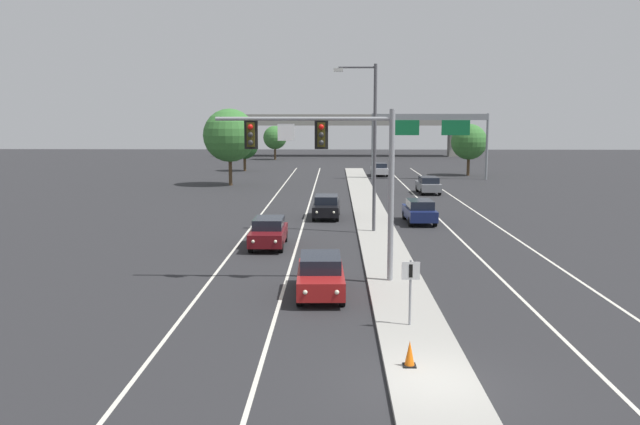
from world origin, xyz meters
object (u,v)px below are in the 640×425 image
(tree_far_left_a, at_px, (230,135))
(tree_far_left_b, at_px, (244,145))
(car_oncoming_black, at_px, (326,206))
(car_receding_silver, at_px, (379,169))
(car_oncoming_red, at_px, (321,275))
(street_lamp_median, at_px, (371,138))
(overhead_signal_mast, at_px, (335,158))
(car_receding_grey, at_px, (428,185))
(car_oncoming_darkred, at_px, (269,232))
(traffic_cone_median_nose, at_px, (410,354))
(highway_sign_gantry, at_px, (430,125))
(tree_far_left_c, at_px, (275,138))
(tree_far_right_b, at_px, (469,142))
(median_sign_post, at_px, (410,283))
(car_receding_navy, at_px, (419,211))

(tree_far_left_a, relative_size, tree_far_left_b, 1.53)
(car_oncoming_black, bearing_deg, car_receding_silver, 79.91)
(car_oncoming_red, bearing_deg, street_lamp_median, 79.07)
(overhead_signal_mast, xyz_separation_m, car_receding_grey, (8.73, 33.47, -4.52))
(car_oncoming_darkred, height_order, traffic_cone_median_nose, car_oncoming_darkred)
(street_lamp_median, distance_m, car_receding_silver, 40.31)
(car_oncoming_black, height_order, traffic_cone_median_nose, car_oncoming_black)
(car_oncoming_red, height_order, car_oncoming_darkred, same)
(car_oncoming_black, bearing_deg, car_receding_grey, 58.46)
(car_oncoming_darkred, height_order, highway_sign_gantry, highway_sign_gantry)
(tree_far_left_c, relative_size, tree_far_left_b, 1.09)
(tree_far_left_a, bearing_deg, tree_far_left_c, 88.94)
(tree_far_right_b, bearing_deg, median_sign_post, -103.20)
(car_oncoming_black, bearing_deg, overhead_signal_mast, -88.21)
(traffic_cone_median_nose, bearing_deg, tree_far_left_a, 104.54)
(car_oncoming_red, bearing_deg, tree_far_right_b, 72.85)
(car_receding_grey, bearing_deg, car_oncoming_black, -121.54)
(car_receding_grey, distance_m, tree_far_right_b, 21.09)
(car_oncoming_darkred, bearing_deg, median_sign_post, -66.22)
(traffic_cone_median_nose, xyz_separation_m, tree_far_left_a, (-13.01, 50.17, 4.69))
(car_oncoming_black, height_order, tree_far_left_c, tree_far_left_c)
(car_oncoming_black, relative_size, highway_sign_gantry, 0.34)
(tree_far_left_c, bearing_deg, car_oncoming_red, -83.55)
(traffic_cone_median_nose, height_order, highway_sign_gantry, highway_sign_gantry)
(car_receding_grey, distance_m, tree_far_left_a, 21.30)
(car_oncoming_darkred, height_order, tree_far_left_a, tree_far_left_a)
(median_sign_post, bearing_deg, car_oncoming_black, 97.24)
(car_oncoming_darkred, xyz_separation_m, tree_far_left_a, (-7.30, 32.63, 4.38))
(highway_sign_gantry, bearing_deg, car_receding_navy, -99.28)
(car_receding_navy, bearing_deg, tree_far_right_b, 73.80)
(car_receding_silver, height_order, tree_far_right_b, tree_far_right_b)
(tree_far_left_c, bearing_deg, car_receding_navy, -76.66)
(car_oncoming_darkred, distance_m, traffic_cone_median_nose, 18.45)
(street_lamp_median, height_order, traffic_cone_median_nose, street_lamp_median)
(car_oncoming_black, bearing_deg, highway_sign_gantry, 68.72)
(street_lamp_median, bearing_deg, traffic_cone_median_nose, -90.18)
(tree_far_left_a, bearing_deg, overhead_signal_mast, -74.92)
(street_lamp_median, relative_size, car_oncoming_darkred, 2.24)
(car_receding_navy, xyz_separation_m, tree_far_right_b, (10.65, 36.67, 3.29))
(car_receding_navy, height_order, tree_far_left_b, tree_far_left_b)
(overhead_signal_mast, distance_m, tree_far_left_a, 41.91)
(car_oncoming_darkred, relative_size, traffic_cone_median_nose, 6.05)
(tree_far_left_c, bearing_deg, tree_far_left_b, -94.40)
(highway_sign_gantry, bearing_deg, traffic_cone_median_nose, -98.65)
(tree_far_left_c, bearing_deg, tree_far_right_b, -48.61)
(car_oncoming_darkred, bearing_deg, street_lamp_median, 37.04)
(tree_far_left_b, bearing_deg, tree_far_right_b, -12.19)
(median_sign_post, xyz_separation_m, tree_far_left_b, (-14.48, 65.03, 1.81))
(car_oncoming_black, xyz_separation_m, car_receding_grey, (9.30, 15.15, 0.00))
(median_sign_post, xyz_separation_m, tree_far_left_a, (-13.43, 46.52, 3.61))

